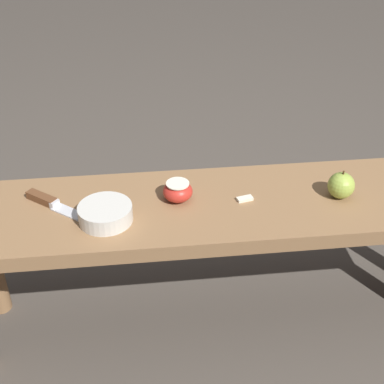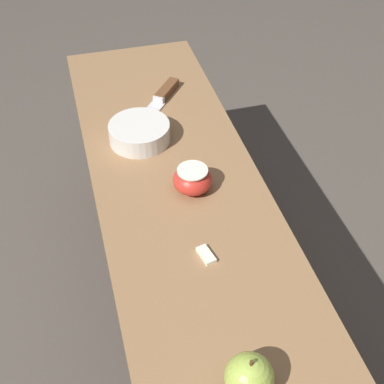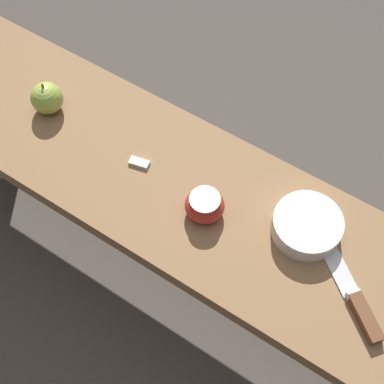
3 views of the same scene
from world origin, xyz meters
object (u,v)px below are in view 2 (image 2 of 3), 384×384
object	(u,v)px
knife	(161,98)
apple_cut	(192,179)
wooden_bench	(195,251)
apple_whole	(249,377)
bowl	(139,133)

from	to	relation	value
knife	apple_cut	xyz separation A→B (m)	(0.31, -0.01, 0.02)
wooden_bench	apple_whole	size ratio (longest dim) A/B	17.96
apple_whole	bowl	bearing A→B (deg)	-176.63
knife	apple_cut	bearing A→B (deg)	37.15
wooden_bench	apple_whole	distance (m)	0.33
apple_cut	bowl	xyz separation A→B (m)	(-0.18, -0.07, -0.01)
wooden_bench	knife	bearing A→B (deg)	175.94
wooden_bench	apple_whole	bearing A→B (deg)	-2.11
wooden_bench	apple_cut	xyz separation A→B (m)	(-0.10, 0.02, 0.09)
knife	bowl	bearing A→B (deg)	9.23
knife	apple_cut	size ratio (longest dim) A/B	2.58
apple_cut	bowl	distance (m)	0.19
apple_whole	apple_cut	xyz separation A→B (m)	(-0.41, 0.03, -0.01)
bowl	wooden_bench	bearing A→B (deg)	9.43
apple_cut	bowl	world-z (taller)	apple_cut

